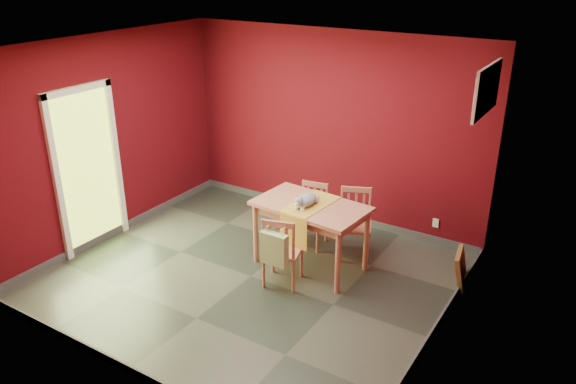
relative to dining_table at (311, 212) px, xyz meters
The scene contains 13 objects.
ground 1.06m from the dining_table, 128.09° to the right, with size 4.50×4.50×0.00m, color #2D342D.
room_shell 1.03m from the dining_table, 128.09° to the right, with size 4.50×4.50×4.50m.
doorway 2.91m from the dining_table, 159.61° to the right, with size 0.06×1.01×2.13m.
window 2.42m from the dining_table, 12.72° to the left, with size 0.05×0.90×0.50m.
outlet_plate 1.83m from the dining_table, 50.86° to the left, with size 0.08×0.01×0.12m, color silver.
dining_table is the anchor object (origin of this frame).
table_runner 0.14m from the dining_table, 90.00° to the right, with size 0.45×0.82×0.40m.
chair_far_left 0.66m from the dining_table, 118.59° to the left, with size 0.45×0.45×0.84m.
chair_far_right 0.69m from the dining_table, 57.90° to the left, with size 0.54×0.54×0.89m.
chair_near 0.62m from the dining_table, 96.84° to the right, with size 0.51×0.51×0.89m.
tote_bag 0.77m from the dining_table, 92.19° to the right, with size 0.32×0.19×0.45m.
cat 0.21m from the dining_table, 114.88° to the right, with size 0.21×0.40×0.20m, color slate, non-canonical shape.
picture_frame 1.87m from the dining_table, 17.32° to the left, with size 0.21×0.45×0.43m.
Camera 1 is at (3.46, -4.71, 3.60)m, focal length 35.00 mm.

